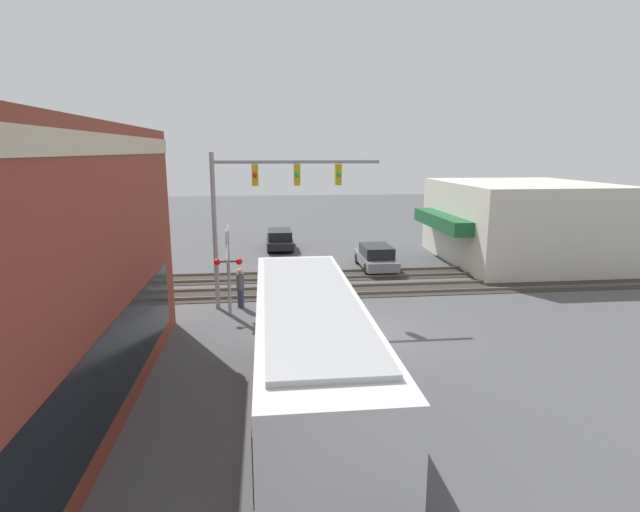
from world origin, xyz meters
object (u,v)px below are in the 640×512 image
at_px(city_bus, 310,355).
at_px(pedestrian_at_crossing, 240,288).
at_px(parked_car_grey, 376,258).
at_px(crossing_signal, 228,262).
at_px(pedestrian_near_bus, 374,377).
at_px(parked_car_black, 280,240).

xyz_separation_m(city_bus, pedestrian_at_crossing, (9.90, 2.16, -0.95)).
bearing_deg(parked_car_grey, crossing_signal, 133.16).
height_order(parked_car_grey, pedestrian_at_crossing, pedestrian_at_crossing).
bearing_deg(pedestrian_at_crossing, parked_car_grey, -49.00).
distance_m(city_bus, pedestrian_near_bus, 2.02).
height_order(pedestrian_at_crossing, pedestrian_near_bus, pedestrian_near_bus).
relative_size(parked_car_black, pedestrian_at_crossing, 2.67).
relative_size(crossing_signal, pedestrian_near_bus, 2.05).
height_order(crossing_signal, pedestrian_at_crossing, crossing_signal).
xyz_separation_m(parked_car_black, pedestrian_at_crossing, (-13.37, 2.16, 0.26)).
bearing_deg(city_bus, crossing_signal, 16.02).
xyz_separation_m(city_bus, pedestrian_near_bus, (0.46, -1.75, -0.89)).
bearing_deg(crossing_signal, pedestrian_near_bus, -153.07).
height_order(crossing_signal, pedestrian_near_bus, crossing_signal).
xyz_separation_m(crossing_signal, pedestrian_at_crossing, (0.91, -0.42, -1.39)).
bearing_deg(crossing_signal, city_bus, -163.98).
bearing_deg(pedestrian_near_bus, pedestrian_at_crossing, 22.53).
relative_size(city_bus, crossing_signal, 2.75).
distance_m(city_bus, parked_car_black, 23.30).
relative_size(parked_car_grey, pedestrian_near_bus, 2.42).
height_order(crossing_signal, parked_car_grey, crossing_signal).
relative_size(crossing_signal, pedestrian_at_crossing, 2.15).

